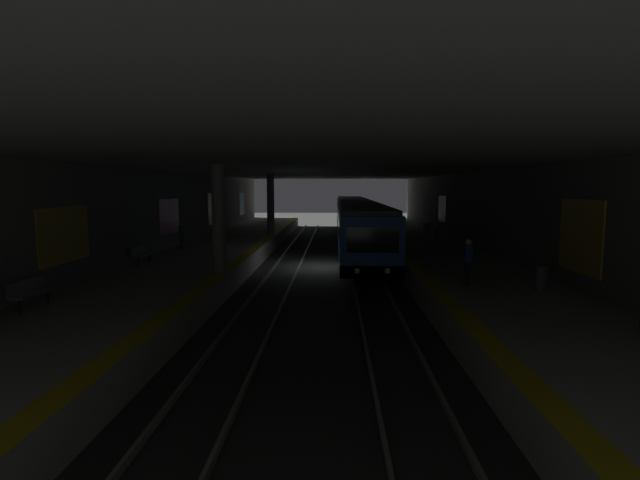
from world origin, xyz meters
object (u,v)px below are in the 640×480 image
object	(u,v)px
bench_right_mid	(31,291)
person_waiting_near	(182,234)
bench_right_far	(142,253)
metro_train	(355,220)
bench_left_mid	(427,223)
backpack_on_floor	(437,232)
trash_bin	(541,279)
pillar_near	(219,219)
pillar_far	(271,205)
person_walking_mid	(468,260)

from	to	relation	value
bench_right_mid	person_waiting_near	distance (m)	14.00
bench_right_far	metro_train	bearing A→B (deg)	-33.37
metro_train	bench_right_far	world-z (taller)	metro_train
metro_train	bench_left_mid	size ratio (longest dim) A/B	21.08
person_waiting_near	backpack_on_floor	size ratio (longest dim) A/B	3.90
bench_left_mid	bench_right_far	distance (m)	26.01
trash_bin	pillar_near	bearing A→B (deg)	74.59
metro_train	person_waiting_near	distance (m)	15.02
bench_left_mid	bench_right_far	world-z (taller)	same
pillar_far	person_waiting_near	bearing A→B (deg)	154.50
metro_train	trash_bin	world-z (taller)	metro_train
metro_train	bench_left_mid	distance (m)	7.17
pillar_near	bench_right_mid	world-z (taller)	pillar_near
pillar_near	trash_bin	bearing A→B (deg)	-105.41
pillar_near	trash_bin	world-z (taller)	pillar_near
bench_left_mid	bench_right_far	size ratio (longest dim) A/B	1.00
bench_left_mid	person_walking_mid	size ratio (longest dim) A/B	0.99
metro_train	bench_left_mid	bearing A→B (deg)	-62.31
bench_right_mid	pillar_far	bearing A→B (deg)	-10.47
person_waiting_near	person_walking_mid	world-z (taller)	person_walking_mid
pillar_near	person_waiting_near	size ratio (longest dim) A/B	2.92
person_waiting_near	backpack_on_floor	bearing A→B (deg)	-61.95
person_walking_mid	person_waiting_near	bearing A→B (deg)	53.85
bench_right_mid	bench_right_far	world-z (taller)	same
bench_right_mid	person_walking_mid	world-z (taller)	person_walking_mid
bench_left_mid	backpack_on_floor	distance (m)	4.91
bench_right_mid	trash_bin	size ratio (longest dim) A/B	2.00
person_walking_mid	bench_left_mid	bearing A→B (deg)	-7.21
person_walking_mid	bench_right_far	bearing A→B (deg)	72.34
bench_left_mid	trash_bin	xyz separation A→B (m)	(-24.94, 0.73, -0.10)
pillar_far	trash_bin	xyz separation A→B (m)	(-19.70, -12.15, -1.85)
bench_left_mid	pillar_near	bearing A→B (deg)	149.18
bench_left_mid	backpack_on_floor	xyz separation A→B (m)	(-4.89, 0.12, -0.32)
person_walking_mid	trash_bin	size ratio (longest dim) A/B	2.02
bench_left_mid	person_waiting_near	bearing A→B (deg)	129.24
pillar_far	metro_train	distance (m)	6.95
pillar_near	metro_train	world-z (taller)	pillar_near
bench_right_far	pillar_far	bearing A→B (deg)	-16.23
metro_train	bench_right_far	xyz separation A→B (m)	(-16.30, 10.73, -0.45)
bench_left_mid	metro_train	bearing A→B (deg)	117.69
bench_right_mid	person_waiting_near	world-z (taller)	person_waiting_near
pillar_near	metro_train	size ratio (longest dim) A/B	0.13
pillar_far	metro_train	size ratio (longest dim) A/B	0.13
pillar_far	person_waiting_near	xyz separation A→B (m)	(-8.64, 4.12, -1.44)
bench_right_mid	person_waiting_near	size ratio (longest dim) A/B	1.09
bench_left_mid	bench_right_far	xyz separation A→B (m)	(-19.62, 17.07, 0.00)
pillar_near	person_waiting_near	bearing A→B (deg)	28.14
bench_left_mid	backpack_on_floor	world-z (taller)	bench_left_mid
person_walking_mid	backpack_on_floor	distance (m)	19.43
bench_left_mid	trash_bin	distance (m)	24.95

